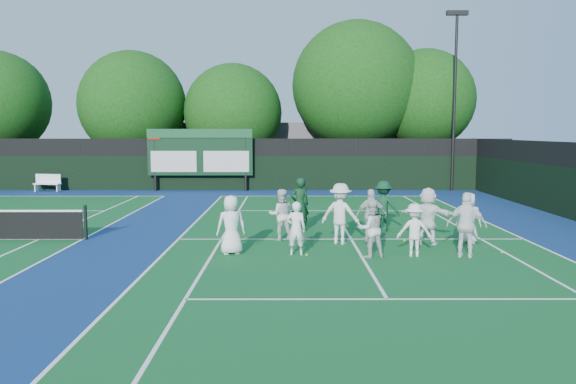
{
  "coord_description": "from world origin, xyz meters",
  "views": [
    {
      "loc": [
        -2.05,
        -16.51,
        3.42
      ],
      "look_at": [
        -2.0,
        3.0,
        1.3
      ],
      "focal_mm": 35.0,
      "sensor_mm": 36.0,
      "label": 1
    }
  ],
  "objects": [
    {
      "name": "ground",
      "position": [
        0.0,
        0.0,
        0.0
      ],
      "size": [
        120.0,
        120.0,
        0.0
      ],
      "primitive_type": "plane",
      "color": "#16380F",
      "rests_on": "ground"
    },
    {
      "name": "court_apron",
      "position": [
        -6.0,
        1.0,
        0.0
      ],
      "size": [
        34.0,
        32.0,
        0.01
      ],
      "primitive_type": "cube",
      "color": "navy",
      "rests_on": "ground"
    },
    {
      "name": "near_court",
      "position": [
        0.0,
        1.0,
        0.01
      ],
      "size": [
        11.05,
        23.85,
        0.01
      ],
      "color": "#115624",
      "rests_on": "ground"
    },
    {
      "name": "back_fence",
      "position": [
        -6.0,
        16.0,
        1.36
      ],
      "size": [
        34.0,
        0.08,
        3.0
      ],
      "color": "black",
      "rests_on": "ground"
    },
    {
      "name": "scoreboard",
      "position": [
        -7.01,
        15.59,
        2.19
      ],
      "size": [
        6.0,
        0.21,
        3.55
      ],
      "color": "black",
      "rests_on": "ground"
    },
    {
      "name": "clubhouse",
      "position": [
        -2.0,
        24.0,
        2.0
      ],
      "size": [
        18.0,
        6.0,
        4.0
      ],
      "primitive_type": "cube",
      "color": "#5D5D62",
      "rests_on": "ground"
    },
    {
      "name": "light_pole_right",
      "position": [
        7.5,
        15.7,
        6.3
      ],
      "size": [
        1.2,
        0.3,
        10.12
      ],
      "color": "black",
      "rests_on": "ground"
    },
    {
      "name": "bench",
      "position": [
        -15.68,
        15.37,
        0.53
      ],
      "size": [
        1.61,
        0.68,
        0.99
      ],
      "color": "white",
      "rests_on": "ground"
    },
    {
      "name": "tree_a",
      "position": [
        -20.29,
        19.58,
        5.03
      ],
      "size": [
        6.55,
        6.55,
        8.48
      ],
      "color": "black",
      "rests_on": "ground"
    },
    {
      "name": "tree_b",
      "position": [
        -11.69,
        19.58,
        4.92
      ],
      "size": [
        6.76,
        6.76,
        8.48
      ],
      "color": "black",
      "rests_on": "ground"
    },
    {
      "name": "tree_c",
      "position": [
        -5.31,
        19.58,
        4.43
      ],
      "size": [
        6.21,
        6.21,
        7.69
      ],
      "color": "black",
      "rests_on": "ground"
    },
    {
      "name": "tree_d",
      "position": [
        2.51,
        19.58,
        6.09
      ],
      "size": [
        8.09,
        8.09,
        10.34
      ],
      "color": "black",
      "rests_on": "ground"
    },
    {
      "name": "tree_e",
      "position": [
        6.89,
        19.58,
        5.27
      ],
      "size": [
        6.32,
        6.32,
        8.6
      ],
      "color": "black",
      "rests_on": "ground"
    },
    {
      "name": "tennis_ball_0",
      "position": [
        -1.5,
        -1.37,
        0.03
      ],
      "size": [
        0.07,
        0.07,
        0.07
      ],
      "primitive_type": "sphere",
      "color": "gold",
      "rests_on": "ground"
    },
    {
      "name": "tennis_ball_1",
      "position": [
        1.62,
        0.65,
        0.03
      ],
      "size": [
        0.07,
        0.07,
        0.07
      ],
      "primitive_type": "sphere",
      "color": "gold",
      "rests_on": "ground"
    },
    {
      "name": "tennis_ball_2",
      "position": [
        4.01,
        -1.05,
        0.03
      ],
      "size": [
        0.07,
        0.07,
        0.07
      ],
      "primitive_type": "sphere",
      "color": "gold",
      "rests_on": "ground"
    },
    {
      "name": "tennis_ball_3",
      "position": [
        -3.33,
        1.06,
        0.03
      ],
      "size": [
        0.07,
        0.07,
        0.07
      ],
      "primitive_type": "sphere",
      "color": "gold",
      "rests_on": "ground"
    },
    {
      "name": "tennis_ball_4",
      "position": [
        0.06,
        3.08,
        0.03
      ],
      "size": [
        0.07,
        0.07,
        0.07
      ],
      "primitive_type": "sphere",
      "color": "gold",
      "rests_on": "ground"
    },
    {
      "name": "player_front_0",
      "position": [
        -3.59,
        -1.12,
        0.83
      ],
      "size": [
        0.92,
        0.72,
        1.66
      ],
      "primitive_type": "imported",
      "rotation": [
        0.0,
        0.0,
        3.41
      ],
      "color": "white",
      "rests_on": "ground"
    },
    {
      "name": "player_front_1",
      "position": [
        -1.79,
        -1.25,
        0.75
      ],
      "size": [
        0.56,
        0.38,
        1.5
      ],
      "primitive_type": "imported",
      "rotation": [
        0.0,
        0.0,
        3.1
      ],
      "color": "white",
      "rests_on": "ground"
    },
    {
      "name": "player_front_2",
      "position": [
        0.23,
        -1.51,
        0.79
      ],
      "size": [
        0.89,
        0.77,
        1.58
      ],
      "primitive_type": "imported",
      "rotation": [
        0.0,
        0.0,
        3.39
      ],
      "color": "silver",
      "rests_on": "ground"
    },
    {
      "name": "player_front_3",
      "position": [
        1.44,
        -1.41,
        0.73
      ],
      "size": [
        1.0,
        0.65,
        1.46
      ],
      "primitive_type": "imported",
      "rotation": [
        0.0,
        0.0,
        3.02
      ],
      "color": "white",
      "rests_on": "ground"
    },
    {
      "name": "player_front_4",
      "position": [
        2.82,
        -1.55,
        0.89
      ],
      "size": [
        1.13,
        0.76,
        1.78
      ],
      "primitive_type": "imported",
      "rotation": [
        0.0,
        0.0,
        2.8
      ],
      "color": "white",
      "rests_on": "ground"
    },
    {
      "name": "player_back_0",
      "position": [
        -2.23,
        0.91,
        0.81
      ],
      "size": [
        0.85,
        0.7,
        1.62
      ],
      "primitive_type": "imported",
      "rotation": [
        0.0,
        0.0,
        3.26
      ],
      "color": "silver",
      "rests_on": "ground"
    },
    {
      "name": "player_back_1",
      "position": [
        -0.41,
        0.32,
        0.93
      ],
      "size": [
        1.37,
        1.09,
        1.85
      ],
      "primitive_type": "imported",
      "rotation": [
        0.0,
        0.0,
        2.75
      ],
      "color": "silver",
      "rests_on": "ground"
    },
    {
      "name": "player_back_2",
      "position": [
        0.59,
        0.74,
        0.82
      ],
      "size": [
        0.98,
        0.46,
        1.64
      ],
      "primitive_type": "imported",
      "rotation": [
        0.0,
        0.0,
        3.2
      ],
      "color": "silver",
      "rests_on": "ground"
    },
    {
      "name": "player_back_3",
      "position": [
        2.22,
        0.26,
        0.87
      ],
      "size": [
        1.69,
        0.96,
        1.74
      ],
      "primitive_type": "imported",
      "rotation": [
        0.0,
        0.0,
        2.84
      ],
      "color": "white",
      "rests_on": "ground"
    },
    {
      "name": "player_back_4",
      "position": [
        3.53,
        0.43,
        0.78
      ],
      "size": [
        0.87,
        0.69,
        1.56
      ],
      "primitive_type": "imported",
      "rotation": [
        0.0,
        0.0,
        2.86
      ],
      "color": "silver",
      "rests_on": "ground"
    },
    {
      "name": "coach_left",
      "position": [
        -1.6,
        2.5,
        0.92
      ],
      "size": [
        0.77,
        0.62,
        1.84
      ],
      "primitive_type": "imported",
      "rotation": [
        0.0,
        0.0,
        3.45
      ],
      "color": "#0E341A",
      "rests_on": "ground"
    },
    {
      "name": "coach_right",
      "position": [
        1.26,
        2.48,
        0.87
      ],
      "size": [
        1.29,
        1.05,
        1.73
      ],
      "primitive_type": "imported",
      "rotation": [
        0.0,
        0.0,
        2.72
      ],
      "color": "#0F3A22",
      "rests_on": "ground"
    }
  ]
}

